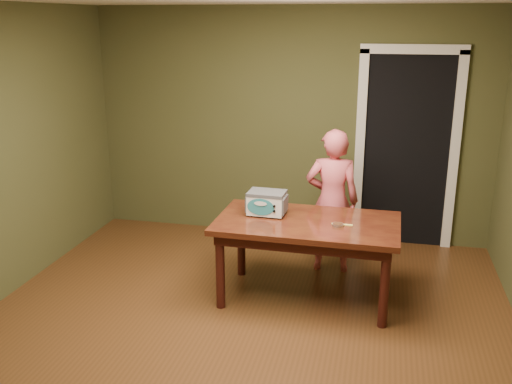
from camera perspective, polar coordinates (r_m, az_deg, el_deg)
floor at (r=4.64m, az=-2.22°, el=-14.93°), size 5.00×5.00×0.00m
room_shell at (r=4.01m, az=-2.49°, el=6.25°), size 4.52×5.02×2.61m
doorway at (r=6.74m, az=14.71°, el=4.44°), size 1.10×0.66×2.25m
dining_table at (r=5.07m, az=5.12°, el=-3.94°), size 1.62×0.93×0.75m
toy_oven at (r=5.13m, az=1.08°, el=-1.02°), size 0.36×0.26×0.22m
baking_pan at (r=4.93m, az=8.18°, el=-3.25°), size 0.10×0.10×0.02m
spatula at (r=4.97m, az=8.60°, el=-3.23°), size 0.18×0.03×0.01m
child at (r=5.68m, az=7.62°, el=-0.91°), size 0.55×0.39×1.45m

